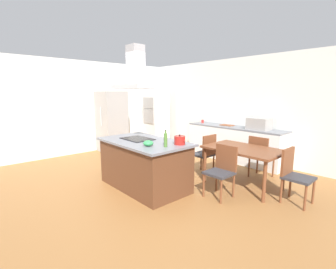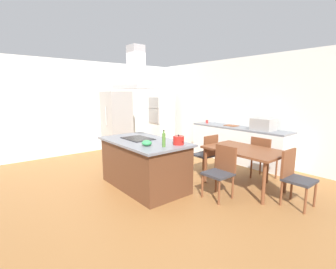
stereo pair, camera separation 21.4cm
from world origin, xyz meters
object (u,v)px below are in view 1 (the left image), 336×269
Objects in this scene: wall_oven_stack at (156,113)px; dining_table at (243,152)px; chair_facing_island at (222,168)px; mixing_bowl at (148,143)px; chair_at_left_end at (205,152)px; refrigerator at (112,122)px; olive_oil_bottle at (166,140)px; coffee_mug_red at (203,121)px; range_hood at (136,75)px; chair_facing_back_wall at (260,154)px; tea_kettle at (180,140)px; countertop_microwave at (259,124)px; chair_at_right_end at (293,172)px; cutting_board at (227,125)px; cooktop at (137,139)px.

wall_oven_stack reaches higher than dining_table.
chair_facing_island is (4.12, -1.89, -0.59)m from wall_oven_stack.
chair_at_left_end is (-0.10, 1.64, -0.44)m from mixing_bowl.
refrigerator is 1.30× the size of dining_table.
refrigerator is at bearing 177.05° from chair_facing_island.
mixing_bowl is at bearing -145.40° from olive_oil_bottle.
coffee_mug_red is 0.10× the size of chair_facing_island.
chair_facing_back_wall is at bearing 55.48° from range_hood.
tea_kettle is 0.27× the size of chair_at_left_end.
olive_oil_bottle is (-0.02, -0.31, 0.05)m from tea_kettle.
tea_kettle is at bearing -10.99° from refrigerator.
coffee_mug_red is 1.92m from wall_oven_stack.
coffee_mug_red is (-1.75, 0.00, -0.09)m from countertop_microwave.
countertop_microwave reaches higher than chair_facing_back_wall.
chair_at_right_end is (0.92, 0.00, -0.16)m from dining_table.
chair_at_left_end is 2.20m from range_hood.
cutting_board is at bearing 5.97° from wall_oven_stack.
olive_oil_bottle is 3.78m from refrigerator.
chair_facing_back_wall is 1.00× the size of chair_facing_island.
wall_oven_stack is 4.20m from chair_facing_back_wall.
coffee_mug_red is at bearing 105.28° from cooktop.
countertop_microwave is 2.08m from chair_at_right_end.
countertop_microwave is 1.57m from dining_table.
cutting_board is at bearing 3.50° from coffee_mug_red.
refrigerator is (-2.76, 0.98, 0.00)m from cooktop.
chair_at_left_end is (-1.83, -0.00, 0.00)m from chair_at_right_end.
olive_oil_bottle is at bearing -91.89° from countertop_microwave.
chair_facing_back_wall is 3.00m from range_hood.
chair_facing_back_wall is at bearing 75.11° from olive_oil_bottle.
mixing_bowl is 0.19× the size of chair_at_right_end.
chair_at_left_end is (3.29, 0.45, -0.40)m from refrigerator.
refrigerator is at bearing -165.15° from chair_facing_back_wall.
tea_kettle is 3.72m from refrigerator.
tea_kettle is 0.85× the size of olive_oil_bottle.
cooktop is at bearing -108.58° from countertop_microwave.
mixing_bowl is 3.20m from cutting_board.
countertop_microwave is at bearing 72.98° from chair_at_left_end.
cooktop is at bearing -152.13° from chair_facing_island.
olive_oil_bottle reaches higher than mixing_bowl.
dining_table is 0.68m from chair_facing_island.
mixing_bowl is 3.11m from countertop_microwave.
mixing_bowl is at bearing -129.96° from chair_facing_island.
chair_facing_back_wall is at bearing 55.48° from cooktop.
cutting_board is 0.19× the size of refrigerator.
wall_oven_stack is at bearing 155.42° from chair_facing_island.
range_hood is (0.79, -2.88, 1.16)m from coffee_mug_red.
dining_table is at bearing 90.00° from chair_facing_island.
chair_facing_back_wall reaches higher than dining_table.
refrigerator reaches higher than countertop_microwave.
chair_at_left_end is (-0.35, 1.47, -0.51)m from olive_oil_bottle.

